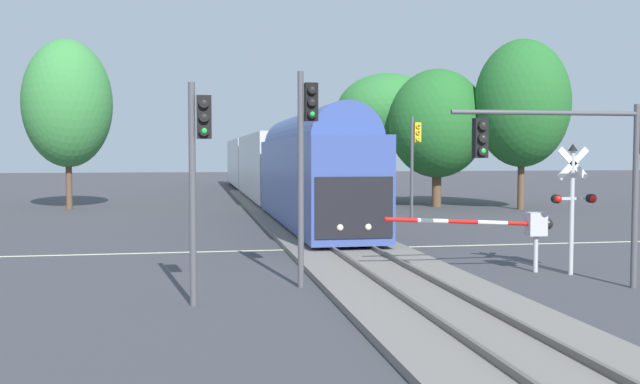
# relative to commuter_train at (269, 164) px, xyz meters

# --- Properties ---
(ground_plane) EXTENTS (220.00, 220.00, 0.00)m
(ground_plane) POSITION_rel_commuter_train_xyz_m (-0.00, -26.30, -2.74)
(ground_plane) COLOR #3D3D42
(road_centre_stripe) EXTENTS (44.00, 0.20, 0.01)m
(road_centre_stripe) POSITION_rel_commuter_train_xyz_m (-0.00, -26.30, -2.74)
(road_centre_stripe) COLOR beige
(road_centre_stripe) RESTS_ON ground
(railway_track) EXTENTS (4.40, 80.00, 0.32)m
(railway_track) POSITION_rel_commuter_train_xyz_m (-0.00, -26.30, -2.65)
(railway_track) COLOR slate
(railway_track) RESTS_ON ground
(commuter_train) EXTENTS (3.04, 60.63, 5.16)m
(commuter_train) POSITION_rel_commuter_train_xyz_m (0.00, 0.00, 0.00)
(commuter_train) COLOR #384C93
(commuter_train) RESTS_ON railway_track
(crossing_gate_near) EXTENTS (5.23, 0.40, 1.80)m
(crossing_gate_near) POSITION_rel_commuter_train_xyz_m (4.11, -32.49, -1.33)
(crossing_gate_near) COLOR #B7B7BC
(crossing_gate_near) RESTS_ON ground
(crossing_signal_mast) EXTENTS (1.36, 0.44, 3.85)m
(crossing_signal_mast) POSITION_rel_commuter_train_xyz_m (5.43, -33.12, -0.39)
(crossing_signal_mast) COLOR #B2B2B7
(crossing_signal_mast) RESTS_ON ground
(traffic_signal_median) EXTENTS (0.53, 0.38, 5.71)m
(traffic_signal_median) POSITION_rel_commuter_train_xyz_m (-2.56, -33.72, 1.08)
(traffic_signal_median) COLOR #4C4C51
(traffic_signal_median) RESTS_ON ground
(traffic_signal_near_right) EXTENTS (5.56, 0.38, 4.85)m
(traffic_signal_near_right) POSITION_rel_commuter_train_xyz_m (4.42, -35.33, 0.93)
(traffic_signal_near_right) COLOR #4C4C51
(traffic_signal_near_right) RESTS_ON ground
(traffic_signal_near_left) EXTENTS (0.53, 0.38, 5.20)m
(traffic_signal_near_left) POSITION_rel_commuter_train_xyz_m (-5.36, -35.53, 0.75)
(traffic_signal_near_left) COLOR #4C4C51
(traffic_signal_near_left) RESTS_ON ground
(traffic_signal_far_side) EXTENTS (0.53, 0.38, 5.44)m
(traffic_signal_far_side) POSITION_rel_commuter_train_xyz_m (5.75, -17.00, 0.91)
(traffic_signal_far_side) COLOR #4C4C51
(traffic_signal_far_side) RESTS_ON ground
(elm_centre_background) EXTENTS (7.31, 7.31, 9.24)m
(elm_centre_background) POSITION_rel_commuter_train_xyz_m (8.19, -2.81, 3.68)
(elm_centre_background) COLOR #4C3828
(elm_centre_background) RESTS_ON ground
(oak_far_right) EXTENTS (6.42, 6.42, 9.11)m
(oak_far_right) POSITION_rel_commuter_train_xyz_m (10.44, -7.08, 2.78)
(oak_far_right) COLOR brown
(oak_far_right) RESTS_ON ground
(pine_left_background) EXTENTS (5.58, 5.58, 10.80)m
(pine_left_background) POSITION_rel_commuter_train_xyz_m (-13.32, -4.54, 3.98)
(pine_left_background) COLOR brown
(pine_left_background) RESTS_ON ground
(maple_right_background) EXTENTS (5.98, 5.98, 10.74)m
(maple_right_background) POSITION_rel_commuter_train_xyz_m (15.01, -9.99, 3.96)
(maple_right_background) COLOR brown
(maple_right_background) RESTS_ON ground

